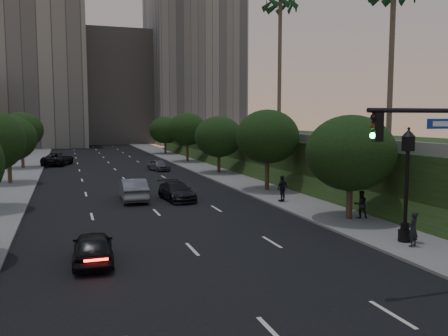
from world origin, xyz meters
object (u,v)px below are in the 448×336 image
object	(u,v)px
sedan_far_right	(158,165)
sedan_near_right	(177,191)
pedestrian_b	(361,204)
sedan_mid_left	(133,190)
sedan_far_left	(58,159)
street_lamp	(406,190)
sedan_near_left	(93,247)
pedestrian_a	(413,229)
pedestrian_c	(282,188)

from	to	relation	value
sedan_far_right	sedan_near_right	bearing A→B (deg)	-111.26
sedan_far_right	pedestrian_b	distance (m)	30.77
sedan_mid_left	sedan_far_right	size ratio (longest dim) A/B	1.30
sedan_far_left	sedan_near_right	bearing A→B (deg)	123.44
street_lamp	sedan_far_left	bearing A→B (deg)	109.76
sedan_near_left	pedestrian_a	distance (m)	14.32
street_lamp	sedan_far_left	size ratio (longest dim) A/B	0.96
sedan_mid_left	pedestrian_a	world-z (taller)	pedestrian_a
street_lamp	sedan_far_right	xyz separation A→B (m)	(-5.28, 35.31, -1.98)
sedan_far_right	pedestrian_c	distance (m)	23.94
street_lamp	sedan_near_left	distance (m)	14.56
sedan_mid_left	sedan_far_right	world-z (taller)	sedan_mid_left
sedan_near_right	sedan_far_right	distance (m)	20.06
sedan_near_left	sedan_mid_left	size ratio (longest dim) A/B	0.81
pedestrian_b	pedestrian_a	bearing A→B (deg)	91.19
street_lamp	pedestrian_b	world-z (taller)	street_lamp
sedan_far_left	pedestrian_c	distance (m)	37.01
sedan_near_left	pedestrian_b	bearing A→B (deg)	-164.01
sedan_far_left	pedestrian_a	xyz separation A→B (m)	(16.08, -46.26, 0.16)
sedan_far_left	pedestrian_b	size ratio (longest dim) A/B	3.54
sedan_near_left	sedan_far_left	world-z (taller)	sedan_far_left
sedan_far_right	sedan_far_left	bearing A→B (deg)	123.04
sedan_far_right	pedestrian_b	world-z (taller)	pedestrian_b
street_lamp	sedan_near_left	bearing A→B (deg)	173.36
sedan_near_right	pedestrian_c	size ratio (longest dim) A/B	2.47
sedan_near_right	pedestrian_a	xyz separation A→B (m)	(7.41, -16.24, 0.30)
sedan_near_left	pedestrian_c	distance (m)	16.89
pedestrian_a	pedestrian_c	world-z (taller)	pedestrian_c
sedan_near_left	pedestrian_b	xyz separation A→B (m)	(15.46, 3.55, 0.29)
street_lamp	sedan_far_left	world-z (taller)	street_lamp
pedestrian_b	sedan_near_left	bearing A→B (deg)	26.80
sedan_far_left	pedestrian_b	distance (m)	43.81
sedan_far_left	sedan_far_right	distance (m)	14.96
pedestrian_b	sedan_far_right	bearing A→B (deg)	-64.11
sedan_near_left	sedan_far_right	size ratio (longest dim) A/B	1.05
sedan_mid_left	sedan_far_left	size ratio (longest dim) A/B	0.86
sedan_far_left	sedan_far_right	world-z (taller)	sedan_far_left
pedestrian_a	pedestrian_c	distance (m)	12.66
sedan_near_right	pedestrian_a	size ratio (longest dim) A/B	2.83
sedan_far_left	sedan_near_left	bearing A→B (deg)	109.93
sedan_mid_left	sedan_far_right	distance (m)	19.77
street_lamp	pedestrian_a	distance (m)	1.88
street_lamp	sedan_near_right	xyz separation A→B (m)	(-7.65, 15.39, -1.96)
sedan_mid_left	pedestrian_c	world-z (taller)	pedestrian_c
sedan_mid_left	sedan_near_right	distance (m)	3.19
pedestrian_a	pedestrian_b	size ratio (longest dim) A/B	0.99
sedan_near_right	pedestrian_b	distance (m)	13.44
sedan_far_right	pedestrian_b	xyz separation A→B (m)	(6.41, -30.09, 0.32)
sedan_near_right	sedan_near_left	bearing A→B (deg)	-121.34
sedan_far_left	pedestrian_a	distance (m)	48.97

